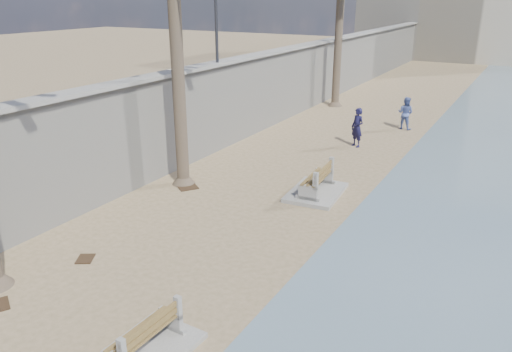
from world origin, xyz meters
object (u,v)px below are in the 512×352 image
at_px(person_a, 357,125).
at_px(bench_near, 145,338).
at_px(person_b, 406,111).
at_px(bench_far, 316,182).

bearing_deg(person_a, bench_near, -57.57).
distance_m(bench_near, person_b, 18.60).
bearing_deg(person_a, bench_far, -55.23).
distance_m(bench_near, bench_far, 8.72).
xyz_separation_m(bench_far, person_b, (0.42, 9.88, 0.45)).
xyz_separation_m(person_a, person_b, (1.06, 3.99, -0.09)).
distance_m(bench_near, person_a, 14.65).
relative_size(person_a, person_b, 1.11).
xyz_separation_m(bench_far, person_a, (-0.64, 5.89, 0.54)).
bearing_deg(person_b, bench_near, 98.70).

